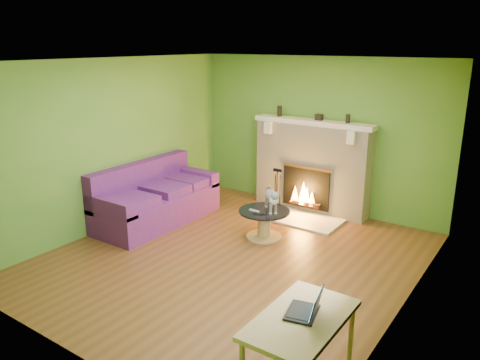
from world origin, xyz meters
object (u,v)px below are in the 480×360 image
Objects in this scene: desk at (301,327)px; sofa at (154,199)px; coffee_table at (264,222)px; cat at (271,198)px.

sofa is at bearing 149.81° from desk.
cat reaches higher than coffee_table.
cat is at bearing 32.01° from coffee_table.
sofa is at bearing -166.92° from coffee_table.
cat is (1.92, 0.48, 0.25)m from sofa.
sofa is 3.53× the size of cat.
coffee_table is 0.74× the size of desk.
cat is (0.08, 0.05, 0.37)m from coffee_table.
coffee_table is at bearing 13.08° from sofa.
coffee_table is 0.38m from cat.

